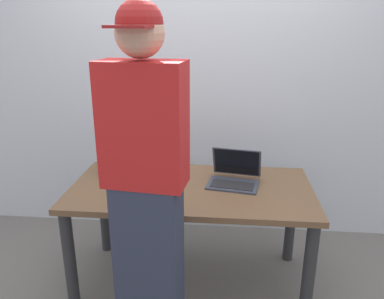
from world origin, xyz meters
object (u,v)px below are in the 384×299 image
object	(u,v)px
beer_bottle_brown	(125,156)
beer_bottle_dark	(131,152)
beer_bottle_green	(104,157)
laptop	(234,175)
person_figure	(146,192)

from	to	relation	value
beer_bottle_brown	beer_bottle_dark	bearing A→B (deg)	68.71
beer_bottle_dark	beer_bottle_brown	distance (m)	0.08
beer_bottle_dark	beer_bottle_green	world-z (taller)	beer_bottle_green
laptop	beer_bottle_brown	xyz separation A→B (m)	(-0.75, 0.10, 0.07)
laptop	beer_bottle_dark	bearing A→B (deg)	166.46
beer_bottle_green	beer_bottle_dark	bearing A→B (deg)	29.14
beer_bottle_brown	person_figure	bearing A→B (deg)	-67.74
beer_bottle_green	person_figure	size ratio (longest dim) A/B	0.18
laptop	beer_bottle_green	distance (m)	0.90
beer_bottle_brown	person_figure	xyz separation A→B (m)	(0.32, -0.78, 0.11)
beer_bottle_dark	beer_bottle_green	size ratio (longest dim) A/B	0.97
person_figure	beer_bottle_dark	bearing A→B (deg)	108.83
beer_bottle_brown	person_figure	distance (m)	0.84
laptop	beer_bottle_green	bearing A→B (deg)	175.00
beer_bottle_brown	person_figure	size ratio (longest dim) A/B	0.17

